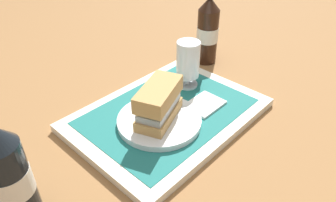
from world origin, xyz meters
name	(u,v)px	position (x,y,z in m)	size (l,w,h in m)	color
ground_plane	(168,118)	(0.00, 0.00, 0.00)	(3.00, 3.00, 0.00)	olive
tray	(168,115)	(0.00, 0.00, 0.01)	(0.44, 0.32, 0.02)	beige
placemat	(168,111)	(0.00, 0.00, 0.02)	(0.38, 0.27, 0.00)	#1E6B66
plate	(159,121)	(-0.05, -0.02, 0.03)	(0.19, 0.19, 0.01)	white
sandwich	(159,102)	(-0.04, -0.02, 0.08)	(0.14, 0.11, 0.08)	tan
beer_glass	(188,62)	(0.12, 0.04, 0.09)	(0.06, 0.06, 0.12)	silver
napkin_folded	(205,104)	(0.08, -0.05, 0.02)	(0.09, 0.07, 0.01)	white
beer_bottle	(208,30)	(0.30, 0.11, 0.10)	(0.07, 0.07, 0.27)	black
second_bottle	(8,175)	(-0.37, -0.01, 0.10)	(0.07, 0.07, 0.27)	black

